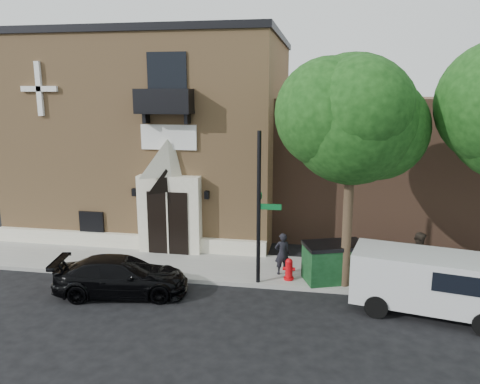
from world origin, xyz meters
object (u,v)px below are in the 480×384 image
object	(u,v)px
pedestrian_near	(282,254)
pedestrian_far	(419,257)
cargo_van	(437,282)
dumpster	(334,262)
street_sign	(259,208)
black_sedan	(122,276)
fire_hydrant	(289,269)

from	to	relation	value
pedestrian_near	pedestrian_far	bearing A→B (deg)	163.37
cargo_van	dumpster	size ratio (longest dim) A/B	2.07
dumpster	pedestrian_near	size ratio (longest dim) A/B	1.52
street_sign	pedestrian_far	xyz separation A→B (m)	(5.50, 1.04, -1.78)
black_sedan	pedestrian_far	world-z (taller)	pedestrian_far
street_sign	fire_hydrant	size ratio (longest dim) A/B	6.75
black_sedan	dumpster	world-z (taller)	dumpster
black_sedan	cargo_van	world-z (taller)	cargo_van
pedestrian_near	fire_hydrant	bearing A→B (deg)	102.70
black_sedan	dumpster	bearing A→B (deg)	-83.54
fire_hydrant	pedestrian_near	world-z (taller)	pedestrian_near
cargo_van	dumpster	xyz separation A→B (m)	(-3.01, 1.80, -0.21)
fire_hydrant	dumpster	xyz separation A→B (m)	(1.56, 0.21, 0.31)
fire_hydrant	pedestrian_near	size ratio (longest dim) A/B	0.50
street_sign	dumpster	bearing A→B (deg)	12.64
dumpster	pedestrian_near	xyz separation A→B (m)	(-1.85, 0.26, 0.08)
fire_hydrant	dumpster	world-z (taller)	dumpster
street_sign	pedestrian_far	distance (m)	5.88
street_sign	fire_hydrant	distance (m)	2.53
black_sedan	cargo_van	size ratio (longest dim) A/B	0.90
pedestrian_near	pedestrian_far	world-z (taller)	pedestrian_far
dumpster	pedestrian_near	world-z (taller)	pedestrian_near
fire_hydrant	pedestrian_near	bearing A→B (deg)	121.42
cargo_van	fire_hydrant	distance (m)	4.88
black_sedan	street_sign	size ratio (longest dim) A/B	0.84
dumpster	pedestrian_near	bearing A→B (deg)	151.98
street_sign	pedestrian_near	xyz separation A→B (m)	(0.74, 0.87, -1.89)
black_sedan	fire_hydrant	world-z (taller)	black_sedan
street_sign	fire_hydrant	xyz separation A→B (m)	(1.03, 0.40, -2.28)
black_sedan	pedestrian_near	xyz separation A→B (m)	(5.18, 2.34, 0.28)
pedestrian_far	fire_hydrant	bearing A→B (deg)	103.55
black_sedan	pedestrian_near	distance (m)	5.69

